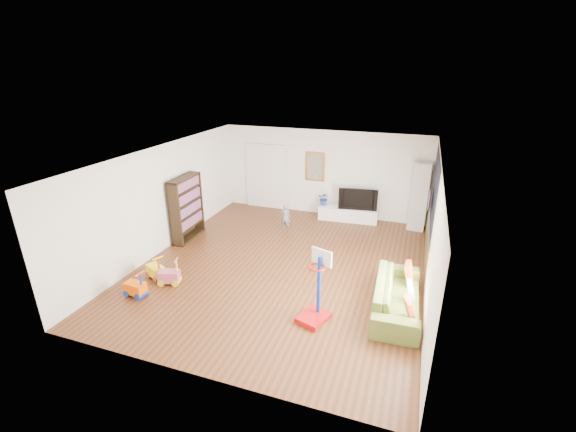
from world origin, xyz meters
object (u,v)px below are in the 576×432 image
(bookshelf, at_px, (187,208))
(basketball_hoop, at_px, (314,288))
(media_console, at_px, (348,214))
(sofa, at_px, (397,296))

(bookshelf, bearing_deg, basketball_hoop, -31.77)
(bookshelf, relative_size, basketball_hoop, 1.24)
(media_console, distance_m, sofa, 4.71)
(basketball_hoop, bearing_deg, bookshelf, 168.66)
(media_console, xyz_separation_m, basketball_hoop, (0.35, -5.21, 0.50))
(bookshelf, bearing_deg, media_console, 32.94)
(media_console, xyz_separation_m, sofa, (1.81, -4.35, 0.11))
(sofa, bearing_deg, bookshelf, 72.40)
(media_console, bearing_deg, sofa, -71.09)
(media_console, xyz_separation_m, bookshelf, (-3.94, -2.75, 0.67))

